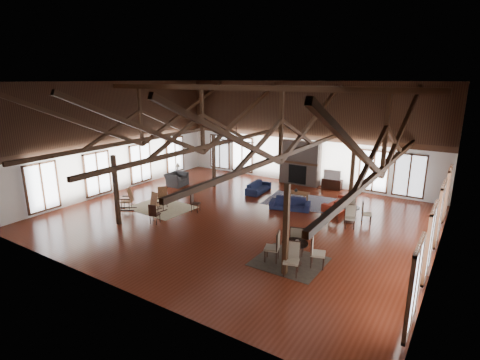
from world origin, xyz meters
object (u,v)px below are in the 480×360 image
Objects in this scene: sofa_navy_left at (258,187)px; cafe_table_near at (295,249)px; sofa_navy_front at (290,204)px; cafe_table_far at (350,212)px; coffee_table at (297,193)px; sofa_orange at (338,203)px; tv_console at (332,184)px; armchair at (177,179)px.

cafe_table_near is at bearing -146.54° from sofa_navy_left.
cafe_table_far is (2.94, -0.10, 0.20)m from sofa_navy_front.
coffee_table is at bearing 154.29° from cafe_table_far.
cafe_table_far is (1.01, -1.47, 0.19)m from sofa_orange.
cafe_table_far is 1.70× the size of tv_console.
cafe_table_far is at bearing -96.29° from armchair.
coffee_table is at bearing 84.10° from sofa_navy_front.
sofa_orange is at bearing -65.77° from tv_console.
cafe_table_far is at bearing -18.36° from sofa_navy_front.
cafe_table_near is (2.77, -6.41, 0.16)m from coffee_table.
sofa_navy_left is (-2.69, 1.63, -0.00)m from sofa_navy_front.
sofa_orange is 6.37m from cafe_table_near.
sofa_orange is at bearing -87.50° from armchair.
sofa_navy_left is at bearing -138.27° from tv_console.
sofa_navy_front is 1.47m from coffee_table.
cafe_table_far reaches higher than sofa_navy_front.
sofa_navy_front is at bearing -125.91° from sofa_navy_left.
cafe_table_near reaches higher than tv_console.
sofa_navy_front is 0.90× the size of cafe_table_near.
sofa_navy_left is 0.90× the size of cafe_table_near.
cafe_table_near is (9.95, -5.15, 0.17)m from armchair.
sofa_navy_left is 0.95× the size of sofa_orange.
tv_console is at bearing 66.90° from sofa_navy_front.
cafe_table_far is (0.44, 4.87, -0.06)m from cafe_table_near.
sofa_navy_front is 2.95m from cafe_table_far.
sofa_orange is at bearing 95.14° from cafe_table_near.
sofa_orange is at bearing 124.36° from cafe_table_far.
cafe_table_far is 5.20m from tv_console.
cafe_table_far is at bearing 42.11° from sofa_orange.
coffee_table is 6.99m from cafe_table_near.
sofa_navy_front is 1.00× the size of sofa_navy_left.
sofa_navy_front is at bearing -96.14° from armchair.
sofa_navy_front is 1.72× the size of tv_console.
armchair is at bearing -75.06° from sofa_orange.
coffee_table is (-2.20, 0.07, 0.09)m from sofa_orange.
tv_console is at bearing -53.08° from sofa_navy_left.
sofa_navy_front and sofa_navy_left have the same top height.
sofa_orange is 0.94× the size of cafe_table_near.
sofa_navy_front is 4.53m from tv_console.
coffee_table is 0.62× the size of cafe_table_far.
tv_console is at bearing -148.03° from sofa_orange.
cafe_table_near reaches higher than sofa_navy_front.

